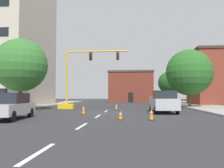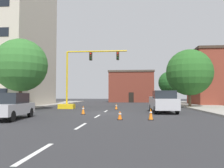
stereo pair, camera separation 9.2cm
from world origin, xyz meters
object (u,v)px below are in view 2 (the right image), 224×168
(traffic_cone_roadside_a, at_px, (120,115))
(traffic_cone_roadside_b, at_px, (116,107))
(sedan_silver_near_left, at_px, (10,106))
(traffic_cone_roadside_d, at_px, (83,110))
(tree_right_mid, at_px, (189,72))
(traffic_cone_roadside_c, at_px, (151,114))
(tree_right_far, at_px, (170,83))
(traffic_signal_gantry, at_px, (75,90))
(tree_left_near, at_px, (21,65))
(pickup_truck_silver, at_px, (163,102))

(traffic_cone_roadside_a, relative_size, traffic_cone_roadside_b, 0.91)
(sedan_silver_near_left, relative_size, traffic_cone_roadside_d, 6.15)
(tree_right_mid, xyz_separation_m, traffic_cone_roadside_c, (-6.12, -15.15, -4.12))
(traffic_cone_roadside_c, bearing_deg, tree_right_far, 78.22)
(tree_right_far, xyz_separation_m, traffic_cone_roadside_a, (-7.22, -25.17, -3.43))
(traffic_signal_gantry, distance_m, tree_right_mid, 14.70)
(traffic_cone_roadside_d, bearing_deg, tree_right_mid, 44.80)
(traffic_cone_roadside_b, relative_size, traffic_cone_roadside_c, 0.85)
(traffic_signal_gantry, relative_size, sedan_silver_near_left, 1.72)
(tree_right_far, xyz_separation_m, traffic_cone_roadside_d, (-10.48, -21.26, -3.36))
(traffic_signal_gantry, relative_size, tree_left_near, 1.06)
(pickup_truck_silver, height_order, traffic_cone_roadside_c, pickup_truck_silver)
(traffic_signal_gantry, distance_m, traffic_cone_roadside_c, 14.12)
(tree_right_mid, bearing_deg, pickup_truck_silver, -117.42)
(sedan_silver_near_left, bearing_deg, tree_right_mid, 45.42)
(traffic_signal_gantry, relative_size, tree_right_far, 1.41)
(tree_right_mid, distance_m, pickup_truck_silver, 10.44)
(tree_right_mid, bearing_deg, traffic_cone_roadside_a, -118.07)
(traffic_cone_roadside_a, xyz_separation_m, traffic_cone_roadside_b, (-0.98, 10.39, 0.03))
(tree_right_far, bearing_deg, traffic_cone_roadside_b, -119.01)
(tree_right_mid, height_order, tree_right_far, tree_right_mid)
(traffic_signal_gantry, bearing_deg, pickup_truck_silver, -28.19)
(traffic_signal_gantry, bearing_deg, tree_right_mid, 14.40)
(traffic_signal_gantry, distance_m, traffic_cone_roadside_a, 13.16)
(traffic_cone_roadside_a, bearing_deg, traffic_cone_roadside_d, 129.92)
(tree_right_far, bearing_deg, tree_right_mid, -84.94)
(traffic_cone_roadside_a, bearing_deg, pickup_truck_silver, 61.05)
(tree_right_mid, distance_m, tree_left_near, 20.28)
(tree_left_near, bearing_deg, tree_right_mid, 19.78)
(tree_right_far, height_order, traffic_cone_roadside_d, tree_right_far)
(traffic_cone_roadside_a, bearing_deg, traffic_cone_roadside_b, 95.39)
(traffic_cone_roadside_a, xyz_separation_m, traffic_cone_roadside_c, (1.98, 0.04, 0.09))
(pickup_truck_silver, bearing_deg, tree_right_mid, 62.58)
(tree_right_mid, bearing_deg, traffic_cone_roadside_c, -112.01)
(tree_left_near, bearing_deg, traffic_signal_gantry, 32.92)
(traffic_cone_roadside_d, bearing_deg, traffic_cone_roadside_c, -36.39)
(tree_right_mid, relative_size, tree_left_near, 0.99)
(traffic_cone_roadside_b, bearing_deg, pickup_truck_silver, -40.68)
(traffic_cone_roadside_c, bearing_deg, traffic_cone_roadside_d, 143.61)
(tree_right_mid, xyz_separation_m, tree_right_far, (-0.88, 9.98, -0.78))
(tree_right_far, xyz_separation_m, tree_left_near, (-18.20, -16.84, 1.04))
(tree_left_near, distance_m, sedan_silver_near_left, 10.24)
(tree_left_near, distance_m, traffic_cone_roadside_a, 14.49)
(tree_left_near, relative_size, traffic_cone_roadside_d, 10.01)
(sedan_silver_near_left, bearing_deg, traffic_signal_gantry, 83.85)
(tree_right_mid, relative_size, tree_right_far, 1.31)
(tree_right_far, bearing_deg, traffic_cone_roadside_d, -116.24)
(tree_right_mid, bearing_deg, traffic_cone_roadside_b, -152.13)
(traffic_cone_roadside_d, bearing_deg, traffic_cone_roadside_b, 70.60)
(sedan_silver_near_left, relative_size, traffic_cone_roadside_a, 7.65)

